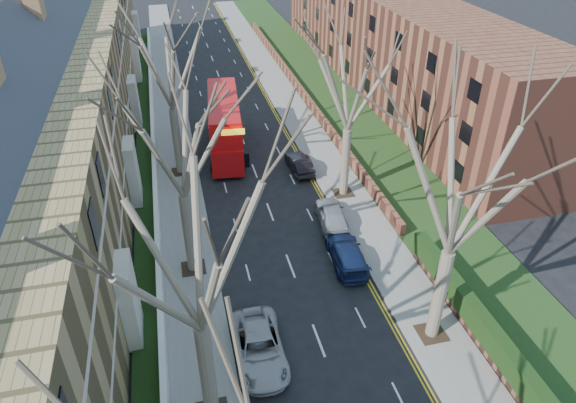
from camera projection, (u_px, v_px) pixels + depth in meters
pavement_left at (171, 118)px, 49.28m from camera, size 3.00×102.00×0.12m
pavement_right at (292, 107)px, 51.64m from camera, size 3.00×102.00×0.12m
terrace_left at (62, 102)px, 38.27m from camera, size 9.70×78.00×13.60m
flats_right at (387, 39)px, 54.49m from camera, size 13.97×54.00×10.00m
front_wall_left at (154, 152)px, 42.11m from camera, size 0.30×78.00×1.00m
grass_verge_right at (334, 102)px, 52.47m from camera, size 6.00×102.00×0.06m
tree_left_mid at (190, 240)px, 17.22m from camera, size 10.50×10.50×14.71m
tree_left_far at (175, 127)px, 25.56m from camera, size 10.15×10.15×14.22m
tree_left_dist at (165, 52)px, 35.20m from camera, size 10.50×10.50×14.71m
tree_right_mid at (466, 173)px, 21.09m from camera, size 10.50×10.50×14.71m
tree_right_far at (351, 72)px, 32.71m from camera, size 10.15×10.15×14.22m
double_decker_bus at (225, 126)px, 42.51m from camera, size 3.49×10.96×4.51m
car_left_far at (259, 347)px, 24.68m from camera, size 2.50×5.15×1.41m
car_right_near at (347, 254)px, 30.75m from camera, size 2.29×4.85×1.37m
car_right_mid at (332, 215)px, 34.09m from camera, size 2.30×4.62×1.51m
car_right_far at (299, 163)px, 40.35m from camera, size 1.59×4.04×1.31m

